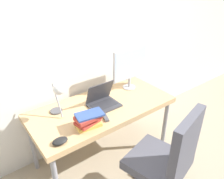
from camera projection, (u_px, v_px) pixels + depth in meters
The scene contains 10 objects.
ground_plane at pixel (122, 175), 2.46m from camera, with size 12.00×12.00×0.00m, color tan.
wall_back at pixel (79, 45), 2.41m from camera, with size 8.00×0.05×2.60m.
desk at pixel (102, 110), 2.40m from camera, with size 1.57×0.74×0.74m.
laptop at pixel (103, 101), 2.36m from camera, with size 0.31×0.26×0.26m.
monitor at pixel (130, 66), 2.61m from camera, with size 0.49×0.16×0.51m.
desk_lamp at pixel (58, 93), 2.06m from camera, with size 0.12×0.26×0.38m.
office_chair at pixel (168, 158), 1.90m from camera, with size 0.65×0.64×1.08m.
book_stack at pixel (88, 120), 2.03m from camera, with size 0.28×0.20×0.14m.
tv_remote at pixel (105, 117), 2.16m from camera, with size 0.08×0.14×0.02m.
game_controller at pixel (60, 141), 1.85m from camera, with size 0.14×0.10×0.04m.
Camera 1 is at (-1.12, -1.30, 2.02)m, focal length 35.00 mm.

